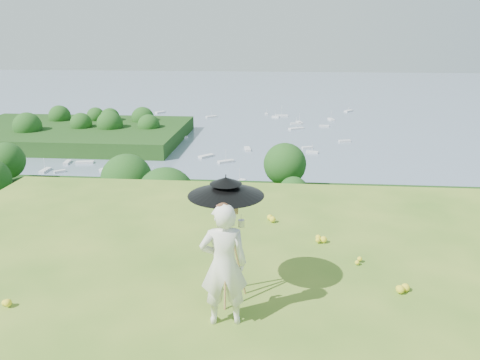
# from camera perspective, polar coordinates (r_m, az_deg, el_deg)

# --- Properties ---
(ground) EXTENTS (14.00, 14.00, 0.00)m
(ground) POSITION_cam_1_polar(r_m,az_deg,el_deg) (6.53, 1.79, -19.73)
(ground) COLOR #447722
(ground) RESTS_ON ground
(shoreline_tier) EXTENTS (170.00, 28.00, 8.00)m
(shoreline_tier) POSITION_cam_1_polar(r_m,az_deg,el_deg) (89.59, 4.40, -8.82)
(shoreline_tier) COLOR slate
(shoreline_tier) RESTS_ON bay_water
(bay_water) EXTENTS (700.00, 700.00, 0.00)m
(bay_water) POSITION_cam_1_polar(r_m,az_deg,el_deg) (248.10, 4.99, 8.87)
(bay_water) COLOR slate
(bay_water) RESTS_ON ground
(peninsula) EXTENTS (90.00, 60.00, 12.00)m
(peninsula) POSITION_cam_1_polar(r_m,az_deg,el_deg) (180.03, -19.88, 6.13)
(peninsula) COLOR #12330E
(peninsula) RESTS_ON bay_water
(slope_trees) EXTENTS (110.00, 50.00, 6.00)m
(slope_trees) POSITION_cam_1_polar(r_m,az_deg,el_deg) (44.43, 4.26, -7.59)
(slope_trees) COLOR #1A4615
(slope_trees) RESTS_ON forest_slope
(harbor_town) EXTENTS (110.00, 22.00, 5.00)m
(harbor_town) POSITION_cam_1_polar(r_m,az_deg,el_deg) (86.89, 4.50, -4.98)
(harbor_town) COLOR beige
(harbor_town) RESTS_ON shoreline_tier
(moored_boats) EXTENTS (140.00, 140.00, 0.70)m
(moored_boats) POSITION_cam_1_polar(r_m,az_deg,el_deg) (170.86, 0.64, 5.02)
(moored_boats) COLOR silver
(moored_boats) RESTS_ON bay_water
(wildflowers) EXTENTS (10.00, 10.50, 0.12)m
(wildflowers) POSITION_cam_1_polar(r_m,az_deg,el_deg) (6.70, 1.93, -18.03)
(wildflowers) COLOR yellow
(wildflowers) RESTS_ON ground
(painter) EXTENTS (0.72, 0.53, 1.81)m
(painter) POSITION_cam_1_polar(r_m,az_deg,el_deg) (6.54, -2.00, -10.28)
(painter) COLOR silver
(painter) RESTS_ON ground
(field_easel) EXTENTS (0.84, 0.84, 1.76)m
(field_easel) POSITION_cam_1_polar(r_m,az_deg,el_deg) (7.09, -1.63, -8.14)
(field_easel) COLOR olive
(field_easel) RESTS_ON ground
(sun_umbrella) EXTENTS (1.25, 1.25, 0.56)m
(sun_umbrella) POSITION_cam_1_polar(r_m,az_deg,el_deg) (6.79, -1.73, -1.59)
(sun_umbrella) COLOR black
(sun_umbrella) RESTS_ON field_easel
(painter_cap) EXTENTS (0.28, 0.30, 0.10)m
(painter_cap) POSITION_cam_1_polar(r_m,az_deg,el_deg) (6.18, -2.09, -3.31)
(painter_cap) COLOR #C56C78
(painter_cap) RESTS_ON painter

